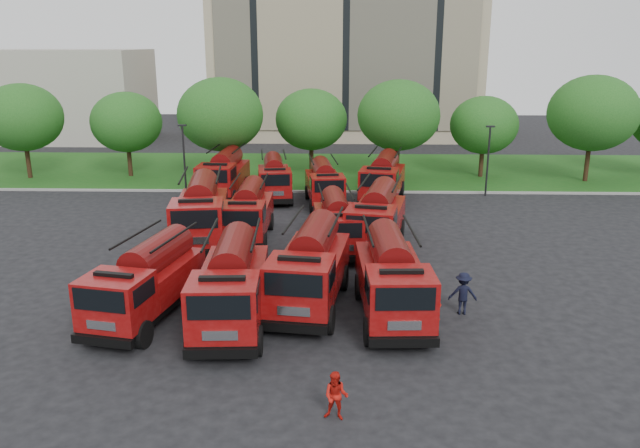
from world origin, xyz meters
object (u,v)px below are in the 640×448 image
Objects in this scene: fire_truck_0 at (146,281)px; fire_truck_11 at (383,178)px; fire_truck_1 at (231,285)px; firefighter_1 at (336,419)px; fire_truck_3 at (392,278)px; fire_truck_9 at (274,178)px; firefighter_4 at (182,275)px; fire_truck_2 at (310,267)px; fire_truck_5 at (248,212)px; fire_truck_10 at (324,184)px; fire_truck_6 at (337,223)px; fire_truck_4 at (201,212)px; firefighter_5 at (392,263)px; fire_truck_8 at (224,174)px; firefighter_0 at (431,334)px; firefighter_2 at (405,295)px; firefighter_3 at (462,313)px; fire_truck_7 at (377,217)px.

fire_truck_0 is 0.95× the size of fire_truck_11.
firefighter_1 is at bearing -60.28° from fire_truck_1.
fire_truck_3 is at bearing 13.85° from fire_truck_0.
fire_truck_9 is 15.88m from firefighter_4.
fire_truck_2 reaches higher than fire_truck_0.
fire_truck_5 is (-0.91, 11.30, -0.13)m from fire_truck_1.
fire_truck_11 reaches higher than fire_truck_5.
fire_truck_10 is (6.76, 18.57, -0.09)m from fire_truck_0.
fire_truck_5 is at bearing 120.41° from fire_truck_2.
fire_truck_1 is 7.82m from firefighter_1.
fire_truck_6 is 4.29× the size of firefighter_1.
fire_truck_9 is (3.01, 10.42, -0.31)m from fire_truck_4.
firefighter_5 is (7.88, -3.94, -1.53)m from fire_truck_5.
fire_truck_3 is 19.23m from fire_truck_11.
fire_truck_8 is at bearing 156.80° from fire_truck_10.
firefighter_1 is 0.86× the size of firefighter_5.
firefighter_0 is at bearing 69.35° from firefighter_1.
firefighter_2 is (0.81, 2.13, -1.64)m from fire_truck_3.
fire_truck_5 is 1.03× the size of fire_truck_6.
fire_truck_4 reaches higher than fire_truck_10.
fire_truck_10 is 25.59m from firefighter_1.
fire_truck_3 is (9.88, 0.41, 0.08)m from fire_truck_0.
fire_truck_4 is at bearing -160.34° from fire_truck_5.
fire_truck_9 is (-0.38, 20.80, -0.19)m from fire_truck_1.
fire_truck_0 is at bearing 149.64° from firefighter_1.
firefighter_3 is (9.69, -19.57, -1.48)m from fire_truck_9.
fire_truck_4 is at bearing 134.98° from fire_truck_2.
fire_truck_11 is at bearing 72.56° from fire_truck_0.
fire_truck_9 is 4.38× the size of firefighter_1.
fire_truck_11 is 26.82m from firefighter_1.
fire_truck_6 is at bearing -14.53° from fire_truck_4.
fire_truck_1 reaches higher than fire_truck_9.
fire_truck_7 is at bearing -66.44° from firefighter_3.
firefighter_2 is (3.05, -6.39, -1.46)m from fire_truck_6.
fire_truck_7 is at bearing -11.07° from fire_truck_5.
fire_truck_3 is 22.77m from fire_truck_8.
fire_truck_7 is 9.61m from fire_truck_10.
fire_truck_6 is at bearing 88.95° from fire_truck_2.
fire_truck_5 is 18.50m from firefighter_1.
fire_truck_8 reaches higher than firefighter_4.
firefighter_2 is at bearing 91.88° from firefighter_0.
fire_truck_10 is at bearing -154.65° from fire_truck_11.
firefighter_5 is (10.28, 2.10, 0.00)m from firefighter_4.
firefighter_2 is at bearing -83.30° from fire_truck_10.
firefighter_2 is 0.98× the size of firefighter_3.
firefighter_3 is at bearing 0.12° from fire_truck_2.
fire_truck_4 is at bearing -171.17° from fire_truck_7.
fire_truck_6 is 0.99× the size of fire_truck_10.
firefighter_1 is at bearing 154.56° from firefighter_4.
fire_truck_2 reaches higher than fire_truck_9.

